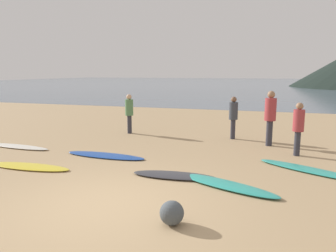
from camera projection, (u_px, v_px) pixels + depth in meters
ground_plane at (206, 125)px, 15.42m from camera, size 120.00×120.00×0.20m
ocean_water at (255, 83)px, 67.73m from camera, size 140.00×100.00×0.01m
surfboard_1 at (18, 146)px, 10.45m from camera, size 2.44×0.62×0.07m
surfboard_2 at (29, 167)px, 8.26m from camera, size 2.33×0.64×0.07m
surfboard_3 at (105, 155)px, 9.36m from camera, size 2.52×0.70×0.07m
surfboard_4 at (174, 175)px, 7.54m from camera, size 2.02×0.69×0.08m
surfboard_5 at (225, 185)px, 6.90m from camera, size 2.44×1.41×0.10m
surfboard_6 at (309, 170)px, 7.97m from camera, size 2.54×1.71×0.08m
person_0 at (270, 114)px, 10.57m from camera, size 0.37×0.37×1.82m
person_1 at (298, 125)px, 9.32m from camera, size 0.32×0.32×1.56m
person_2 at (233, 114)px, 11.67m from camera, size 0.31×0.31×1.55m
person_3 at (129, 110)px, 12.74m from camera, size 0.31×0.31×1.56m
beach_rock_near at (172, 213)px, 5.17m from camera, size 0.40×0.40×0.40m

